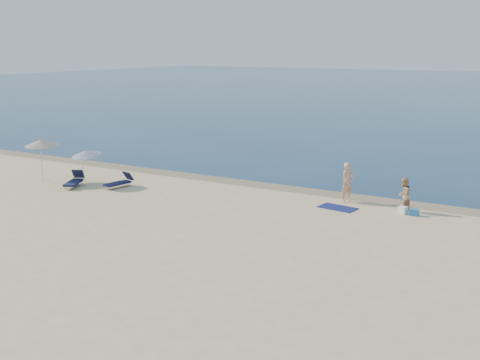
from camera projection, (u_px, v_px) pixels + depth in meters
name	position (u px, v px, depth m)	size (l,w,h in m)	color
wet_sand_strip	(288.00, 188.00, 32.41)	(240.00, 1.60, 0.00)	#847254
person_left	(348.00, 182.00, 29.42)	(0.71, 0.47, 1.96)	tan
person_right	(404.00, 195.00, 27.76)	(0.77, 0.60, 1.59)	tan
beach_towel	(338.00, 208.00, 28.47)	(1.76, 0.98, 0.03)	#101650
white_bag	(403.00, 210.00, 27.52)	(0.38, 0.33, 0.33)	white
blue_cooler	(414.00, 212.00, 27.19)	(0.42, 0.30, 0.30)	#2069B0
umbrella_near	(86.00, 153.00, 32.75)	(1.75, 1.78, 2.09)	silver
umbrella_far	(42.00, 143.00, 33.65)	(2.49, 2.50, 2.49)	silver
lounger_left	(74.00, 181.00, 32.79)	(1.36, 1.93, 0.82)	#15193C
lounger_right	(119.00, 182.00, 32.61)	(0.87, 1.81, 0.77)	#16193E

